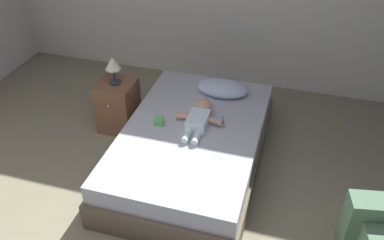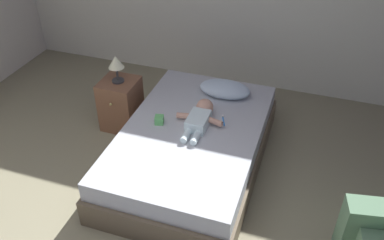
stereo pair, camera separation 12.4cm
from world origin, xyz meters
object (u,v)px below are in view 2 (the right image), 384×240
object	(u,v)px
pillow	(225,89)
toy_block	(159,120)
baby	(200,117)
toothbrush	(223,120)
bed	(192,147)
nightstand	(121,104)
lamp	(116,64)

from	to	relation	value
pillow	toy_block	distance (m)	0.83
baby	toothbrush	bearing A→B (deg)	26.52
bed	baby	distance (m)	0.32
toothbrush	toy_block	distance (m)	0.62
pillow	toy_block	xyz separation A→B (m)	(-0.47, -0.69, -0.04)
nightstand	lamp	size ratio (longest dim) A/B	1.91
nightstand	lamp	world-z (taller)	lamp
baby	nightstand	size ratio (longest dim) A/B	1.03
toothbrush	lamp	bearing A→B (deg)	171.74
pillow	nightstand	size ratio (longest dim) A/B	0.93
pillow	bed	bearing A→B (deg)	-101.85
pillow	toothbrush	distance (m)	0.47
nightstand	lamp	xyz separation A→B (m)	(0.00, 0.00, 0.50)
pillow	nightstand	bearing A→B (deg)	-165.85
lamp	toy_block	distance (m)	0.81
lamp	baby	bearing A→B (deg)	-15.49
pillow	toy_block	world-z (taller)	pillow
nightstand	toy_block	xyz separation A→B (m)	(0.64, -0.41, 0.21)
toy_block	nightstand	bearing A→B (deg)	147.33
toothbrush	toy_block	world-z (taller)	toy_block
bed	baby	bearing A→B (deg)	68.18
pillow	baby	bearing A→B (deg)	-99.77
pillow	nightstand	distance (m)	1.17
bed	toy_block	world-z (taller)	toy_block
pillow	lamp	bearing A→B (deg)	-165.85
pillow	toothbrush	bearing A→B (deg)	-76.33
toothbrush	nightstand	distance (m)	1.24
bed	nightstand	distance (m)	1.04
bed	pillow	distance (m)	0.75
nightstand	toy_block	bearing A→B (deg)	-32.67
baby	toy_block	world-z (taller)	baby
lamp	toy_block	bearing A→B (deg)	-32.67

